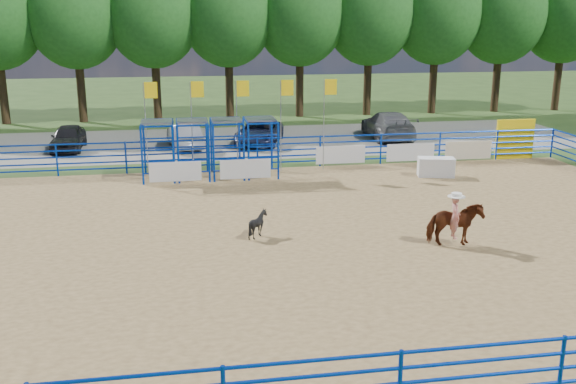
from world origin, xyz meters
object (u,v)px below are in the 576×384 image
object	(u,v)px
announcer_table	(436,167)
car_d	(388,125)
car_b	(184,136)
car_c	(259,132)
car_a	(68,138)
horse_and_rider	(455,220)
calf	(258,224)

from	to	relation	value
announcer_table	car_d	size ratio (longest dim) A/B	0.29
car_b	car_c	bearing A→B (deg)	177.42
car_a	horse_and_rider	bearing A→B (deg)	-50.86
car_c	car_d	distance (m)	7.68
announcer_table	car_b	distance (m)	13.88
calf	car_c	xyz separation A→B (m)	(2.00, 15.73, 0.22)
horse_and_rider	calf	bearing A→B (deg)	162.79
horse_and_rider	car_b	world-z (taller)	horse_and_rider
announcer_table	car_a	xyz separation A→B (m)	(-17.15, 8.98, 0.23)
car_a	car_b	bearing A→B (deg)	-4.43
calf	car_b	world-z (taller)	car_b
car_b	car_c	xyz separation A→B (m)	(4.15, 0.44, -0.00)
horse_and_rider	car_a	world-z (taller)	horse_and_rider
horse_and_rider	car_a	bearing A→B (deg)	128.86
car_d	car_a	bearing A→B (deg)	3.54
horse_and_rider	car_d	xyz separation A→B (m)	(3.76, 17.98, -0.04)
car_b	car_c	world-z (taller)	car_b
calf	car_c	size ratio (longest dim) A/B	0.18
announcer_table	calf	xyz separation A→B (m)	(-8.85, -6.82, 0.01)
calf	car_a	xyz separation A→B (m)	(-8.30, 15.80, 0.22)
car_a	car_c	size ratio (longest dim) A/B	0.82
announcer_table	car_c	xyz separation A→B (m)	(-6.85, 8.91, 0.23)
car_b	car_c	size ratio (longest dim) A/B	0.85
car_b	car_d	bearing A→B (deg)	175.53
horse_and_rider	calf	world-z (taller)	horse_and_rider
car_d	announcer_table	bearing A→B (deg)	87.42
announcer_table	car_a	size ratio (longest dim) A/B	0.41
horse_and_rider	car_a	size ratio (longest dim) A/B	0.61
announcer_table	horse_and_rider	world-z (taller)	horse_and_rider
calf	car_b	distance (m)	15.45
calf	car_d	xyz separation A→B (m)	(9.67, 16.15, 0.35)
horse_and_rider	car_d	world-z (taller)	horse_and_rider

